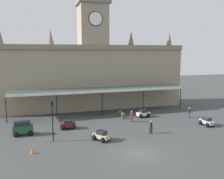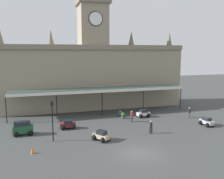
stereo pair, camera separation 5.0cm
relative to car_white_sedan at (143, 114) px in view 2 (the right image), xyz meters
The scene contains 15 objects.
ground_plane 14.10m from the car_white_sedan, 115.38° to the right, with size 140.00×140.00×0.00m, color #404342.
station_building 12.46m from the car_white_sedan, 123.64° to the left, with size 32.54×6.02×19.29m.
entrance_canopy 8.04m from the car_white_sedan, 147.50° to the left, with size 28.62×3.26×4.31m.
car_white_sedan is the anchor object (origin of this frame).
car_maroon_sedan 12.37m from the car_white_sedan, 167.89° to the right, with size 2.09×1.58×1.19m.
car_beige_sedan 12.01m from the car_white_sedan, 137.54° to the right, with size 2.13×2.25×1.19m.
car_silver_sedan 9.43m from the car_white_sedan, 45.04° to the right, with size 1.65×2.13×1.19m.
car_green_van 18.06m from the car_white_sedan, 168.70° to the right, with size 2.45×1.69×1.77m.
pedestrian_beside_cars 7.11m from the car_white_sedan, 20.65° to the right, with size 0.34×0.39×1.67m.
pedestrian_near_entrance 7.84m from the car_white_sedan, 106.75° to the right, with size 0.38×0.34×1.67m.
pedestrian_crossing_forecourt 3.39m from the car_white_sedan, 144.12° to the right, with size 0.34×0.35×1.67m.
victorian_lamppost 15.98m from the car_white_sedan, 154.48° to the right, with size 0.30×0.30×4.79m.
traffic_cone 19.13m from the car_white_sedan, 149.46° to the right, with size 0.40×0.40×0.61m, color orange.
planter_near_kerb 3.35m from the car_white_sedan, behind, with size 0.60×0.60×0.96m.
planter_by_canopy 3.67m from the car_white_sedan, 155.44° to the left, with size 0.60×0.60×0.96m.
Camera 2 is at (-9.36, -21.93, 10.27)m, focal length 39.36 mm.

